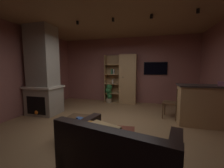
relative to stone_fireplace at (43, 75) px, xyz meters
name	(u,v)px	position (x,y,z in m)	size (l,w,h in m)	color
floor	(108,127)	(2.31, -0.46, -1.27)	(5.72, 5.53, 0.02)	olive
wall_back	(126,70)	(2.31, 2.33, 0.13)	(5.84, 0.06, 2.79)	#8E544C
wall_left	(15,71)	(-0.58, -0.46, 0.13)	(0.06, 5.53, 2.79)	#8E544C
ceiling	(108,11)	(2.31, -0.46, 1.54)	(5.72, 5.53, 0.02)	#8E6B47
window_pane_back	(115,75)	(1.83, 2.30, -0.08)	(0.58, 0.01, 0.79)	white
stone_fireplace	(43,75)	(0.00, 0.00, 0.00)	(1.03, 0.82, 2.79)	gray
bookshelf_cabinet	(126,79)	(2.35, 2.06, -0.25)	(1.34, 0.41, 2.04)	#A87F51
kitchen_bar_counter	(206,106)	(4.72, 0.24, -0.73)	(1.38, 0.58, 1.06)	#A87F51
tissue_box	(221,84)	(4.96, 0.17, -0.15)	(0.12, 0.12, 0.11)	#995972
leather_couch	(118,158)	(2.93, -2.05, -0.96)	(1.60, 1.17, 0.84)	black
coffee_table	(80,123)	(1.94, -1.21, -0.91)	(0.67, 0.61, 0.44)	#4C331E
table_book_0	(80,118)	(1.92, -1.19, -0.81)	(0.13, 0.08, 0.02)	#2D4C8C
table_book_1	(81,119)	(1.99, -1.29, -0.79)	(0.11, 0.08, 0.02)	#2D4C8C
dining_chair	(174,101)	(4.01, 0.59, -0.73)	(0.52, 0.52, 0.92)	#4C331E
potted_floor_plant	(109,93)	(1.64, 1.93, -0.82)	(0.31, 0.30, 0.82)	#9E896B
wall_mounted_tv	(155,68)	(3.53, 2.27, 0.22)	(0.93, 0.06, 0.52)	black
track_light_spot_0	(46,27)	(0.26, -0.09, 1.46)	(0.07, 0.07, 0.09)	black
track_light_spot_1	(78,23)	(1.35, -0.14, 1.46)	(0.07, 0.07, 0.09)	black
track_light_spot_2	(113,20)	(2.36, -0.12, 1.46)	(0.07, 0.07, 0.09)	black
track_light_spot_3	(151,16)	(3.30, -0.09, 1.46)	(0.07, 0.07, 0.09)	black
track_light_spot_4	(198,11)	(4.28, -0.16, 1.46)	(0.07, 0.07, 0.09)	black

